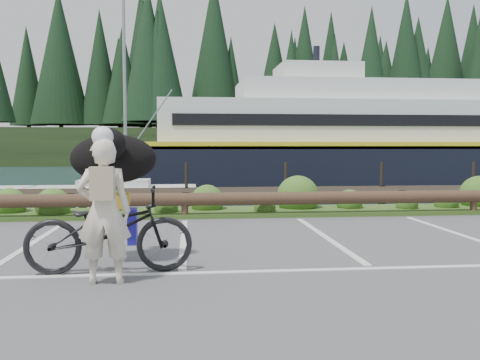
% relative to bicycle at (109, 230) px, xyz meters
% --- Properties ---
extents(ground, '(72.00, 72.00, 0.00)m').
position_rel_bicycle_xyz_m(ground, '(0.96, 0.27, -0.57)').
color(ground, '#4C4C4E').
extents(harbor_backdrop, '(170.00, 160.00, 30.00)m').
position_rel_bicycle_xyz_m(harbor_backdrop, '(1.34, 78.79, -0.57)').
color(harbor_backdrop, '#1B3842').
rests_on(harbor_backdrop, ground).
extents(vegetation_strip, '(34.00, 1.60, 0.10)m').
position_rel_bicycle_xyz_m(vegetation_strip, '(0.96, 5.57, -0.52)').
color(vegetation_strip, '#3D5B21').
rests_on(vegetation_strip, ground).
extents(log_rail, '(32.00, 0.30, 0.60)m').
position_rel_bicycle_xyz_m(log_rail, '(0.96, 4.87, -0.57)').
color(log_rail, '#443021').
rests_on(log_rail, ground).
extents(bicycle, '(2.21, 0.85, 1.15)m').
position_rel_bicycle_xyz_m(bicycle, '(0.00, 0.00, 0.00)').
color(bicycle, black).
rests_on(bicycle, ground).
extents(cyclist, '(0.67, 0.45, 1.78)m').
position_rel_bicycle_xyz_m(cyclist, '(0.02, -0.51, 0.32)').
color(cyclist, beige).
rests_on(cyclist, ground).
extents(dog, '(0.65, 1.25, 0.71)m').
position_rel_bicycle_xyz_m(dog, '(-0.03, 0.70, 0.93)').
color(dog, black).
rests_on(dog, bicycle).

